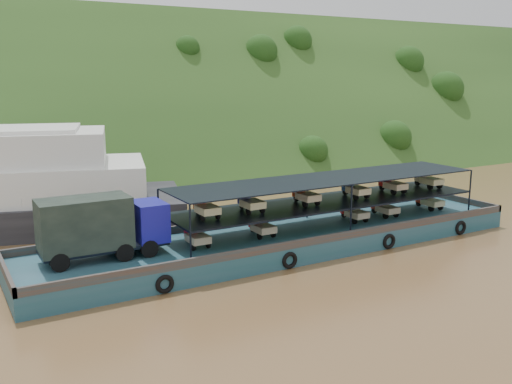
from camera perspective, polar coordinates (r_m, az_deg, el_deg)
ground at (r=40.70m, az=4.57°, el=-4.87°), size 160.00×160.00×0.00m
hillside at (r=72.52m, az=-11.78°, el=2.23°), size 140.00×39.60×39.60m
cargo_barge at (r=37.79m, az=1.29°, el=-4.24°), size 35.00×7.18×4.84m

